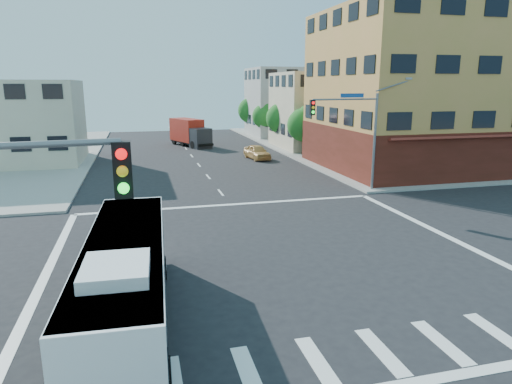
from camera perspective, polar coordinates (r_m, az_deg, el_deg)
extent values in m
plane|color=black|center=(20.76, 1.94, -8.10)|extent=(120.00, 120.00, 0.00)
cube|color=#99958E|center=(67.55, 22.64, 5.87)|extent=(50.00, 50.00, 0.15)
cube|color=#C38446|center=(44.97, 20.54, 11.72)|extent=(18.00, 15.00, 14.00)
cube|color=#5A1C14|center=(45.31, 20.03, 5.40)|extent=(18.09, 15.08, 4.00)
cube|color=maroon|center=(39.53, 26.00, 6.17)|extent=(16.00, 1.60, 0.51)
cube|color=beige|center=(57.24, 8.86, 10.03)|extent=(12.00, 10.00, 9.00)
cube|color=#9D9D98|center=(70.29, 4.32, 11.12)|extent=(12.00, 10.00, 10.00)
cube|color=beige|center=(50.02, -27.96, 7.64)|extent=(12.00, 10.00, 8.00)
cylinder|color=slate|center=(33.81, 14.58, 5.93)|extent=(0.18, 0.18, 7.00)
cylinder|color=slate|center=(32.21, 11.14, 11.30)|extent=(5.01, 0.62, 0.12)
cube|color=black|center=(31.01, 7.06, 10.46)|extent=(0.32, 0.30, 1.00)
sphere|color=#FF0C0C|center=(30.84, 7.19, 11.00)|extent=(0.20, 0.20, 0.20)
sphere|color=yellow|center=(30.85, 7.17, 10.44)|extent=(0.20, 0.20, 0.20)
sphere|color=#19FF33|center=(30.87, 7.16, 9.88)|extent=(0.20, 0.20, 0.20)
cube|color=navy|center=(32.47, 11.94, 11.72)|extent=(1.80, 0.22, 0.28)
cube|color=gray|center=(35.06, 18.49, 13.31)|extent=(0.50, 0.22, 0.14)
cube|color=black|center=(8.38, -16.33, 2.70)|extent=(0.32, 0.30, 1.00)
sphere|color=#FF0C0C|center=(8.16, -16.49, 4.56)|extent=(0.20, 0.20, 0.20)
sphere|color=yellow|center=(8.21, -16.36, 2.50)|extent=(0.20, 0.20, 0.20)
sphere|color=#19FF33|center=(8.27, -16.22, 0.45)|extent=(0.20, 0.20, 0.20)
cylinder|color=#3B2715|center=(50.09, 5.92, 5.61)|extent=(0.28, 0.28, 1.92)
sphere|color=#18571A|center=(49.83, 5.99, 8.35)|extent=(3.60, 3.60, 3.60)
sphere|color=#18571A|center=(49.62, 6.58, 9.36)|extent=(2.52, 2.52, 2.52)
cylinder|color=#3B2715|center=(57.60, 3.16, 6.69)|extent=(0.28, 0.28, 1.99)
sphere|color=#18571A|center=(57.36, 3.19, 9.18)|extent=(3.80, 3.80, 3.80)
sphere|color=#18571A|center=(57.14, 3.68, 10.12)|extent=(2.66, 2.66, 2.66)
cylinder|color=#3B2715|center=(65.23, 1.02, 7.42)|extent=(0.28, 0.28, 1.89)
sphere|color=#18571A|center=(65.03, 1.03, 9.45)|extent=(3.40, 3.40, 3.40)
sphere|color=#18571A|center=(64.80, 1.45, 10.18)|extent=(2.38, 2.38, 2.38)
cylinder|color=#3B2715|center=(72.93, -0.67, 8.10)|extent=(0.28, 0.28, 2.03)
sphere|color=#18571A|center=(72.74, -0.67, 10.15)|extent=(4.00, 4.00, 4.00)
sphere|color=#18571A|center=(72.50, -0.30, 10.93)|extent=(2.80, 2.80, 2.80)
cube|color=black|center=(15.55, -15.58, -14.26)|extent=(2.82, 11.06, 0.41)
cube|color=white|center=(15.07, -15.85, -10.48)|extent=(2.81, 11.04, 2.60)
cube|color=black|center=(15.01, -15.88, -9.93)|extent=(2.84, 10.71, 1.14)
cube|color=black|center=(20.13, -14.90, -4.16)|extent=(2.14, 0.15, 1.23)
cube|color=#E5590C|center=(19.91, -15.05, -1.64)|extent=(1.74, 0.12, 0.26)
cube|color=white|center=(14.63, -16.15, -6.01)|extent=(2.75, 10.82, 0.11)
cube|color=white|center=(12.00, -17.11, -9.26)|extent=(1.72, 2.08, 0.33)
cube|color=#046846|center=(15.08, -20.37, -13.59)|extent=(0.24, 5.01, 0.26)
cube|color=#046846|center=(14.89, -11.16, -13.33)|extent=(0.24, 5.01, 0.26)
cylinder|color=black|center=(18.84, -18.30, -9.54)|extent=(0.32, 0.96, 0.95)
cylinder|color=#99999E|center=(18.86, -18.69, -9.55)|extent=(0.06, 0.48, 0.47)
cylinder|color=black|center=(18.70, -11.57, -9.30)|extent=(0.32, 0.96, 0.95)
cylinder|color=#99999E|center=(18.70, -11.18, -9.28)|extent=(0.06, 0.48, 0.47)
cylinder|color=black|center=(12.50, -11.21, -21.55)|extent=(0.32, 0.96, 0.95)
cylinder|color=#99999E|center=(12.50, -10.58, -21.52)|extent=(0.06, 0.48, 0.47)
cube|color=#232327|center=(56.29, -6.94, 6.68)|extent=(2.76, 2.71, 2.43)
cube|color=black|center=(55.48, -6.49, 6.99)|extent=(1.85, 0.80, 0.93)
cube|color=#B02114|center=(59.32, -8.67, 7.68)|extent=(4.04, 5.69, 2.80)
cube|color=black|center=(58.49, -8.10, 6.20)|extent=(4.70, 7.70, 0.28)
cylinder|color=black|center=(56.07, -7.88, 5.86)|extent=(0.59, 0.96, 0.93)
cylinder|color=black|center=(57.03, -6.15, 6.03)|extent=(0.59, 0.96, 0.93)
cylinder|color=black|center=(58.45, -9.17, 6.11)|extent=(0.59, 0.96, 0.93)
cylinder|color=black|center=(59.37, -7.48, 6.27)|extent=(0.59, 0.96, 0.93)
cylinder|color=black|center=(60.52, -10.19, 6.31)|extent=(0.59, 0.96, 0.93)
cylinder|color=black|center=(61.41, -8.54, 6.47)|extent=(0.59, 0.96, 0.93)
imported|color=tan|center=(47.70, 0.13, 5.02)|extent=(2.31, 4.52, 1.47)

